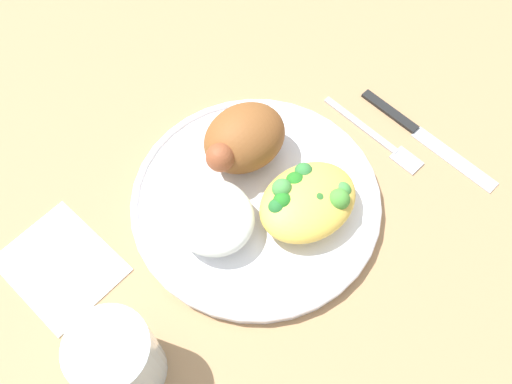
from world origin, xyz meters
TOP-DOWN VIEW (x-y plane):
  - ground_plane at (0.00, 0.00)m, footprint 2.00×2.00m
  - plate at (0.00, 0.00)m, footprint 0.27×0.27m
  - roasted_chicken at (-0.02, -0.05)m, footprint 0.10×0.08m
  - rice_pile at (0.06, -0.00)m, footprint 0.08×0.09m
  - mac_cheese_with_broccoli at (-0.03, 0.04)m, footprint 0.11×0.08m
  - fork at (-0.17, 0.02)m, footprint 0.03×0.14m
  - knife at (-0.21, 0.04)m, footprint 0.04×0.19m
  - water_glass at (0.20, 0.07)m, footprint 0.07×0.07m
  - napkin at (0.20, -0.07)m, footprint 0.11×0.13m

SIDE VIEW (x-z plane):
  - ground_plane at x=0.00m, z-range 0.00..0.00m
  - napkin at x=0.20m, z-range 0.00..0.00m
  - fork at x=-0.17m, z-range 0.00..0.01m
  - knife at x=-0.21m, z-range 0.00..0.01m
  - plate at x=0.00m, z-range 0.00..0.02m
  - rice_pile at x=0.06m, z-range 0.02..0.06m
  - mac_cheese_with_broccoli at x=-0.03m, z-range 0.02..0.06m
  - water_glass at x=0.20m, z-range 0.00..0.09m
  - roasted_chicken at x=-0.02m, z-range 0.02..0.08m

